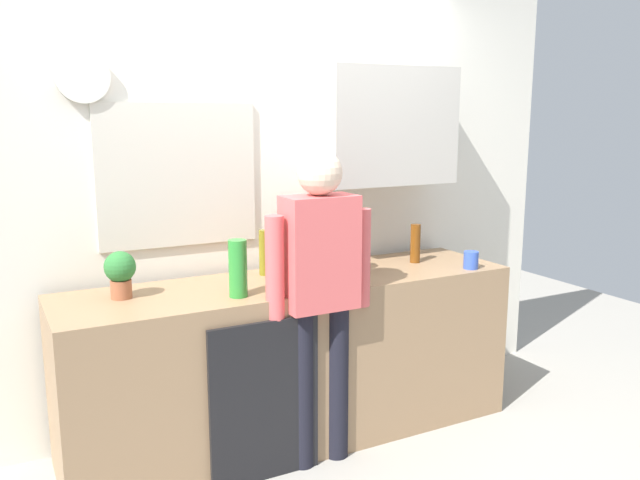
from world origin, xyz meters
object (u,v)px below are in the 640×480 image
Objects in this scene: potted_plant at (120,271)px; cup_blue_mug at (471,260)px; bottle_amber_beer at (415,243)px; mixing_bowl at (303,283)px; bottle_olive_oil at (264,253)px; cup_terracotta_mug at (354,260)px; coffee_maker at (330,248)px; person_at_sink at (320,283)px; bottle_clear_soda at (238,268)px.

cup_blue_mug is at bearing -9.32° from potted_plant.
bottle_amber_beer is 1.05× the size of mixing_bowl.
bottle_amber_beer is at bearing 16.78° from mixing_bowl.
bottle_olive_oil reaches higher than cup_terracotta_mug.
bottle_amber_beer is at bearing 1.21° from coffee_maker.
cup_terracotta_mug is (0.51, -0.09, -0.08)m from bottle_olive_oil.
bottle_olive_oil is 0.49m from person_at_sink.
bottle_clear_soda is at bearing -24.84° from potted_plant.
bottle_olive_oil is at bearing 50.29° from bottle_clear_soda.
coffee_maker is 1.12m from potted_plant.
mixing_bowl is 0.96× the size of potted_plant.
person_at_sink is at bearing -20.13° from bottle_clear_soda.
mixing_bowl is (-0.48, -0.31, -0.01)m from cup_terracotta_mug.
bottle_amber_beer and potted_plant have the same top height.
person_at_sink is (0.09, -0.48, -0.07)m from bottle_olive_oil.
coffee_maker is 0.82m from cup_blue_mug.
potted_plant is at bearing 145.51° from person_at_sink.
bottle_clear_soda is 1.39m from cup_blue_mug.
coffee_maker reaches higher than bottle_olive_oil.
cup_blue_mug is 0.45× the size of mixing_bowl.
coffee_maker is 0.40m from mixing_bowl.
person_at_sink is (0.37, -0.14, -0.09)m from bottle_clear_soda.
potted_plant is at bearing 179.00° from bottle_amber_beer.
person_at_sink reaches higher than cup_blue_mug.
potted_plant is (-0.79, -0.11, 0.01)m from bottle_olive_oil.
person_at_sink reaches higher than bottle_amber_beer.
potted_plant is 0.14× the size of person_at_sink.
bottle_clear_soda is at bearing 176.88° from cup_blue_mug.
person_at_sink is (-0.24, -0.33, -0.09)m from coffee_maker.
cup_terracotta_mug is 0.92× the size of cup_blue_mug.
mixing_bowl is (0.04, -0.40, -0.08)m from bottle_olive_oil.
coffee_maker is 3.59× the size of cup_terracotta_mug.
cup_terracotta_mug is 0.40× the size of potted_plant.
person_at_sink is at bearing -157.43° from bottle_amber_beer.
person_at_sink is at bearing -54.78° from mixing_bowl.
coffee_maker is at bearing -163.05° from cup_terracotta_mug.
coffee_maker reaches higher than cup_terracotta_mug.
person_at_sink is (-1.01, -0.06, 0.00)m from cup_blue_mug.
coffee_maker reaches higher than bottle_amber_beer.
potted_plant reaches higher than cup_terracotta_mug.
bottle_olive_oil is 0.44m from bottle_clear_soda.
bottle_amber_beer is 0.34m from cup_blue_mug.
cup_blue_mug is (1.10, -0.42, -0.07)m from bottle_olive_oil.
bottle_olive_oil is at bearing 159.25° from cup_blue_mug.
potted_plant is (-1.70, 0.03, 0.02)m from bottle_amber_beer.
cup_blue_mug is at bearing -20.75° from bottle_olive_oil.
cup_blue_mug is at bearing -0.86° from mixing_bowl.
bottle_amber_beer is at bearing 9.74° from bottle_clear_soda.
coffee_maker is at bearing 17.50° from bottle_clear_soda.
bottle_olive_oil is 1.09× the size of bottle_amber_beer.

